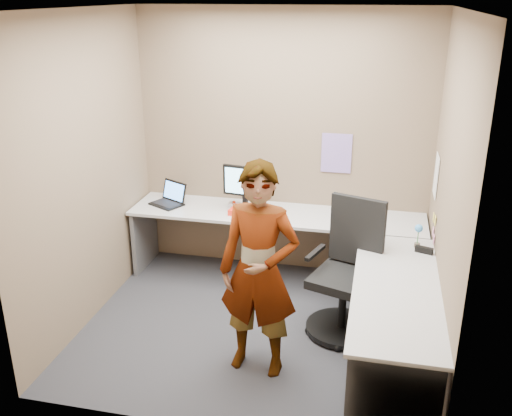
% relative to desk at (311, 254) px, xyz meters
% --- Properties ---
extents(ground, '(3.00, 3.00, 0.00)m').
position_rel_desk_xyz_m(ground, '(-0.44, -0.39, -0.59)').
color(ground, '#28282D').
rests_on(ground, ground).
extents(wall_back, '(3.00, 0.00, 3.00)m').
position_rel_desk_xyz_m(wall_back, '(-0.44, 0.91, 0.76)').
color(wall_back, brown).
rests_on(wall_back, ground).
extents(wall_right, '(0.00, 2.70, 2.70)m').
position_rel_desk_xyz_m(wall_right, '(1.06, -0.39, 0.76)').
color(wall_right, brown).
rests_on(wall_right, ground).
extents(wall_left, '(0.00, 2.70, 2.70)m').
position_rel_desk_xyz_m(wall_left, '(-1.94, -0.39, 0.76)').
color(wall_left, brown).
rests_on(wall_left, ground).
extents(ceiling, '(3.00, 3.00, 0.00)m').
position_rel_desk_xyz_m(ceiling, '(-0.44, -0.39, 2.11)').
color(ceiling, white).
rests_on(ceiling, wall_back).
extents(desk, '(2.98, 2.58, 0.73)m').
position_rel_desk_xyz_m(desk, '(0.00, 0.00, 0.00)').
color(desk, '#BABABA').
rests_on(desk, ground).
extents(paper_ream, '(0.31, 0.25, 0.06)m').
position_rel_desk_xyz_m(paper_ream, '(-0.74, 0.49, 0.17)').
color(paper_ream, red).
rests_on(paper_ream, desk).
extents(monitor, '(0.46, 0.16, 0.43)m').
position_rel_desk_xyz_m(monitor, '(-0.74, 0.51, 0.45)').
color(monitor, black).
rests_on(monitor, paper_ream).
extents(laptop, '(0.41, 0.38, 0.23)m').
position_rel_desk_xyz_m(laptop, '(-1.57, 0.61, 0.20)').
color(laptop, black).
rests_on(laptop, desk).
extents(trackball_mouse, '(0.12, 0.08, 0.07)m').
position_rel_desk_xyz_m(trackball_mouse, '(-0.89, 0.67, 0.17)').
color(trackball_mouse, '#B7B7BC').
rests_on(trackball_mouse, desk).
extents(origami, '(0.10, 0.10, 0.06)m').
position_rel_desk_xyz_m(origami, '(-0.55, 0.36, 0.17)').
color(origami, white).
rests_on(origami, desk).
extents(stapler, '(0.15, 0.09, 0.05)m').
position_rel_desk_xyz_m(stapler, '(0.97, -0.05, 0.17)').
color(stapler, black).
rests_on(stapler, desk).
extents(flower, '(0.07, 0.07, 0.22)m').
position_rel_desk_xyz_m(flower, '(0.91, 0.05, 0.28)').
color(flower, brown).
rests_on(flower, desk).
extents(calendar_purple, '(0.30, 0.01, 0.40)m').
position_rel_desk_xyz_m(calendar_purple, '(0.11, 0.90, 0.71)').
color(calendar_purple, '#846BB7').
rests_on(calendar_purple, wall_back).
extents(calendar_white, '(0.01, 0.28, 0.38)m').
position_rel_desk_xyz_m(calendar_white, '(1.05, 0.51, 0.66)').
color(calendar_white, white).
rests_on(calendar_white, wall_right).
extents(sticky_note_a, '(0.01, 0.07, 0.07)m').
position_rel_desk_xyz_m(sticky_note_a, '(1.05, 0.16, 0.36)').
color(sticky_note_a, '#F2E059').
rests_on(sticky_note_a, wall_right).
extents(sticky_note_b, '(0.01, 0.07, 0.07)m').
position_rel_desk_xyz_m(sticky_note_b, '(1.05, 0.21, 0.23)').
color(sticky_note_b, pink).
rests_on(sticky_note_b, wall_right).
extents(sticky_note_c, '(0.01, 0.07, 0.07)m').
position_rel_desk_xyz_m(sticky_note_c, '(1.05, 0.09, 0.21)').
color(sticky_note_c, pink).
rests_on(sticky_note_c, wall_right).
extents(sticky_note_d, '(0.01, 0.07, 0.07)m').
position_rel_desk_xyz_m(sticky_note_d, '(1.05, 0.31, 0.33)').
color(sticky_note_d, '#F2E059').
rests_on(sticky_note_d, wall_right).
extents(office_chair, '(0.67, 0.66, 1.17)m').
position_rel_desk_xyz_m(office_chair, '(0.34, -0.22, -0.11)').
color(office_chair, black).
rests_on(office_chair, ground).
extents(person, '(0.65, 0.46, 1.70)m').
position_rel_desk_xyz_m(person, '(-0.28, -0.92, 0.26)').
color(person, '#999399').
rests_on(person, ground).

